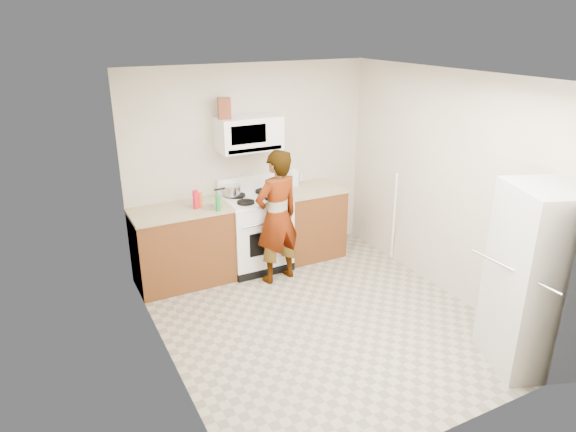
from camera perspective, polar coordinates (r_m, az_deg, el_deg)
floor at (r=5.56m, az=3.78°, el=-11.35°), size 3.60×3.60×0.00m
back_wall at (r=6.52m, az=-4.08°, el=5.65°), size 3.20×0.02×2.50m
right_wall at (r=5.95m, az=17.35°, el=3.22°), size 0.02×3.60×2.50m
cabinet_left at (r=6.21m, az=-11.63°, el=-3.43°), size 1.12×0.62×0.90m
counter_left at (r=6.03m, az=-11.95°, el=0.62°), size 1.14×0.64×0.03m
cabinet_right at (r=6.81m, az=2.35°, el=-0.75°), size 0.80×0.62×0.90m
counter_right at (r=6.65m, az=2.41°, el=3.00°), size 0.82×0.64×0.03m
gas_range at (r=6.47m, az=-3.63°, el=-1.65°), size 0.76×0.65×1.13m
microwave at (r=6.22m, az=-4.37°, el=9.14°), size 0.76×0.38×0.40m
person at (r=6.00m, az=-1.22°, el=-0.12°), size 0.65×0.49×1.62m
fridge at (r=5.02m, az=26.23°, el=-6.32°), size 0.90×0.90×1.70m
kettle at (r=6.75m, az=0.59°, el=4.29°), size 0.19×0.19×0.19m
jug at (r=6.05m, az=-7.11°, el=11.80°), size 0.17×0.17×0.24m
saucepan at (r=6.34m, az=-6.24°, el=2.86°), size 0.26×0.26×0.11m
tray at (r=6.32m, az=-1.87°, el=2.38°), size 0.28×0.21×0.05m
bottle_spray at (r=5.97m, az=-10.23°, el=1.82°), size 0.07×0.07×0.22m
bottle_hot_sauce at (r=6.01m, az=-9.78°, el=1.76°), size 0.07×0.07×0.17m
bottle_green_cap at (r=5.86m, az=-7.78°, el=1.43°), size 0.07×0.07×0.19m
pot_lid at (r=6.03m, az=-8.40°, el=1.08°), size 0.26×0.26×0.01m
broom at (r=6.64m, az=11.70°, el=-0.17°), size 0.19×0.21×1.23m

